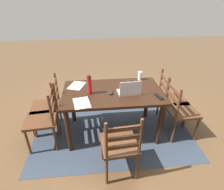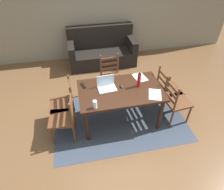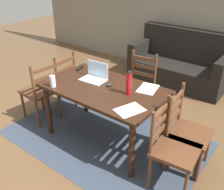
% 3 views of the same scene
% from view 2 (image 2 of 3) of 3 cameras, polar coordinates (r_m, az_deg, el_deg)
% --- Properties ---
extents(ground_plane, '(14.00, 14.00, 0.00)m').
position_cam_2_polar(ground_plane, '(3.99, 2.23, -7.07)').
color(ground_plane, brown).
extents(area_rug, '(2.58, 1.66, 0.01)m').
position_cam_2_polar(area_rug, '(3.99, 2.23, -7.04)').
color(area_rug, '#333D4C').
rests_on(area_rug, ground).
extents(wall_back, '(8.00, 0.12, 2.70)m').
position_cam_2_polar(wall_back, '(5.62, -4.45, 24.00)').
color(wall_back, gray).
rests_on(wall_back, ground).
extents(dining_table, '(1.50, 0.89, 0.77)m').
position_cam_2_polar(dining_table, '(3.52, 2.51, 0.29)').
color(dining_table, black).
rests_on(dining_table, ground).
extents(chair_far_head, '(0.47, 0.47, 0.95)m').
position_cam_2_polar(chair_far_head, '(4.28, -0.18, 5.10)').
color(chair_far_head, '#56331E').
rests_on(chair_far_head, ground).
extents(chair_left_near, '(0.48, 0.48, 0.95)m').
position_cam_2_polar(chair_left_near, '(3.48, -13.83, -6.47)').
color(chair_left_near, '#56331E').
rests_on(chair_left_near, ground).
extents(chair_left_far, '(0.46, 0.46, 0.95)m').
position_cam_2_polar(chair_left_far, '(3.74, -13.93, -2.47)').
color(chair_left_far, '#56331E').
rests_on(chair_left_far, ground).
extents(chair_right_far, '(0.48, 0.48, 0.95)m').
position_cam_2_polar(chair_right_far, '(4.11, 16.09, 1.49)').
color(chair_right_far, '#56331E').
rests_on(chair_right_far, ground).
extents(chair_right_near, '(0.48, 0.48, 0.95)m').
position_cam_2_polar(chair_right_near, '(3.87, 18.20, -1.78)').
color(chair_right_near, '#56331E').
rests_on(chair_right_near, ground).
extents(couch, '(1.80, 0.80, 1.00)m').
position_cam_2_polar(couch, '(5.56, -3.00, 12.78)').
color(couch, black).
rests_on(couch, ground).
extents(laptop, '(0.34, 0.24, 0.23)m').
position_cam_2_polar(laptop, '(3.47, -1.65, 2.96)').
color(laptop, silver).
rests_on(laptop, dining_table).
extents(water_bottle, '(0.07, 0.07, 0.30)m').
position_cam_2_polar(water_bottle, '(3.48, 7.97, 4.62)').
color(water_bottle, '#A81419').
rests_on(water_bottle, dining_table).
extents(drinking_glass, '(0.07, 0.07, 0.15)m').
position_cam_2_polar(drinking_glass, '(3.07, -5.01, -2.78)').
color(drinking_glass, silver).
rests_on(drinking_glass, dining_table).
extents(computer_mouse, '(0.07, 0.10, 0.03)m').
position_cam_2_polar(computer_mouse, '(3.51, 2.80, 2.62)').
color(computer_mouse, black).
rests_on(computer_mouse, dining_table).
extents(tv_remote, '(0.09, 0.18, 0.02)m').
position_cam_2_polar(tv_remote, '(3.58, -8.40, 2.82)').
color(tv_remote, black).
rests_on(tv_remote, dining_table).
extents(paper_stack_left, '(0.26, 0.33, 0.00)m').
position_cam_2_polar(paper_stack_left, '(3.79, 8.19, 5.17)').
color(paper_stack_left, white).
rests_on(paper_stack_left, dining_table).
extents(paper_stack_right, '(0.30, 0.35, 0.00)m').
position_cam_2_polar(paper_stack_right, '(3.43, 12.51, 0.17)').
color(paper_stack_right, white).
rests_on(paper_stack_right, dining_table).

